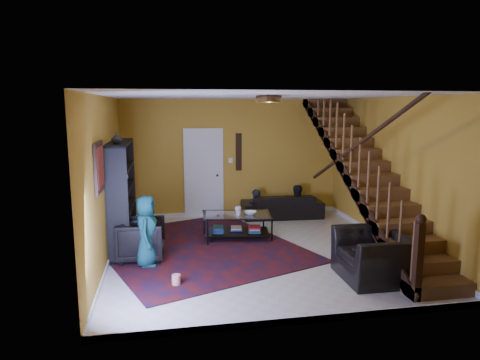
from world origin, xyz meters
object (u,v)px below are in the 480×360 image
Objects in this scene: sofa at (282,206)px; armchair_right at (374,256)px; coffee_table at (237,224)px; bookshelf at (122,198)px; armchair_left at (142,240)px.

armchair_right is (0.37, -3.87, 0.08)m from sofa.
coffee_table is at bearing -143.53° from armchair_right.
bookshelf is 1.79× the size of armchair_right.
armchair_left reaches higher than coffee_table.
sofa is at bearing -49.24° from armchair_left.
coffee_table is (-1.72, 2.39, -0.07)m from armchair_right.
coffee_table is (-1.35, -1.48, 0.01)m from sofa.
armchair_right reaches higher than sofa.
armchair_right is 0.79× the size of coffee_table.
coffee_table is at bearing 50.81° from sofa.
coffee_table is at bearing -59.74° from armchair_left.
coffee_table is (2.19, 0.22, -0.67)m from bookshelf.
armchair_left is 2.05m from coffee_table.
bookshelf is 2.30m from coffee_table.
sofa is 2.01m from coffee_table.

